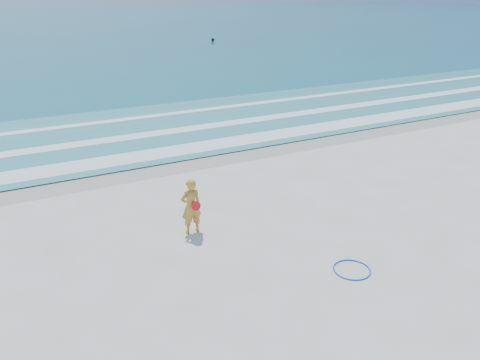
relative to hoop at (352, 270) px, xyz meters
name	(u,v)px	position (x,y,z in m)	size (l,w,h in m)	color
ground	(308,274)	(-1.06, 0.37, -0.02)	(400.00, 400.00, 0.00)	silver
wet_sand	(176,163)	(-1.06, 9.37, -0.01)	(400.00, 2.40, 0.00)	#B2A893
ocean	(11,23)	(-1.06, 105.37, 0.00)	(400.00, 190.00, 0.04)	#19727F
shallow	(140,131)	(-1.06, 14.37, 0.03)	(400.00, 10.00, 0.01)	#59B7AD
foam_near	(165,152)	(-1.06, 10.67, 0.04)	(400.00, 1.40, 0.01)	white
foam_mid	(144,135)	(-1.06, 13.57, 0.04)	(400.00, 0.90, 0.01)	white
foam_far	(126,119)	(-1.06, 16.87, 0.04)	(400.00, 0.60, 0.01)	white
hoop	(352,270)	(0.00, 0.00, 0.00)	(0.93, 0.93, 0.03)	blue
buoy	(213,40)	(20.19, 51.57, 0.25)	(0.44, 0.44, 0.44)	black
woman	(191,206)	(-2.73, 3.68, 0.80)	(0.61, 0.42, 1.63)	#CA872F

